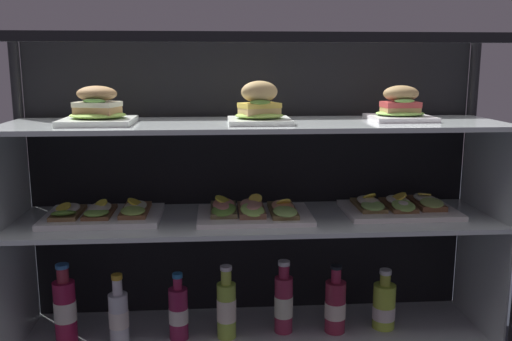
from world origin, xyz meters
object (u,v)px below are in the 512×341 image
at_px(juice_bottle_back_left, 226,308).
at_px(juice_bottle_front_second, 384,306).
at_px(plated_roll_sandwich_left_of_center, 400,108).
at_px(juice_bottle_tucked_behind, 335,305).
at_px(juice_bottle_front_fourth, 178,312).
at_px(juice_bottle_front_left_end, 119,316).
at_px(juice_bottle_back_center, 284,302).
at_px(open_sandwich_tray_far_right, 253,211).
at_px(plated_roll_sandwich_near_left_corner, 98,111).
at_px(juice_bottle_front_middle, 65,310).
at_px(open_sandwich_tray_mid_left, 103,214).
at_px(plated_roll_sandwich_mid_right, 259,108).
at_px(open_sandwich_tray_near_right_corner, 399,206).

bearing_deg(juice_bottle_back_left, juice_bottle_front_second, 3.12).
xyz_separation_m(plated_roll_sandwich_left_of_center, juice_bottle_tucked_behind, (-0.19, -0.02, -0.62)).
xyz_separation_m(juice_bottle_front_fourth, juice_bottle_back_left, (0.15, -0.00, 0.01)).
xyz_separation_m(juice_bottle_front_left_end, juice_bottle_front_second, (0.83, 0.04, -0.01)).
bearing_deg(juice_bottle_back_center, open_sandwich_tray_far_right, -173.55).
relative_size(plated_roll_sandwich_near_left_corner, juice_bottle_front_middle, 0.79).
distance_m(open_sandwich_tray_far_right, juice_bottle_front_fourth, 0.39).
distance_m(juice_bottle_front_middle, juice_bottle_back_center, 0.67).
height_order(open_sandwich_tray_far_right, juice_bottle_front_middle, open_sandwich_tray_far_right).
distance_m(open_sandwich_tray_mid_left, juice_bottle_front_left_end, 0.32).
relative_size(plated_roll_sandwich_left_of_center, juice_bottle_back_center, 0.77).
bearing_deg(plated_roll_sandwich_mid_right, juice_bottle_front_middle, 178.25).
relative_size(plated_roll_sandwich_mid_right, open_sandwich_tray_near_right_corner, 0.52).
bearing_deg(open_sandwich_tray_near_right_corner, juice_bottle_tucked_behind, -173.35).
relative_size(juice_bottle_front_fourth, juice_bottle_tucked_behind, 0.97).
bearing_deg(open_sandwich_tray_near_right_corner, juice_bottle_front_second, -166.50).
relative_size(juice_bottle_front_middle, juice_bottle_tucked_behind, 1.15).
bearing_deg(juice_bottle_front_fourth, plated_roll_sandwich_near_left_corner, -177.20).
relative_size(open_sandwich_tray_mid_left, open_sandwich_tray_far_right, 1.00).
relative_size(plated_roll_sandwich_mid_right, juice_bottle_tucked_behind, 0.81).
distance_m(open_sandwich_tray_near_right_corner, juice_bottle_back_center, 0.47).
xyz_separation_m(open_sandwich_tray_mid_left, juice_bottle_tucked_behind, (0.71, -0.01, -0.31)).
distance_m(plated_roll_sandwich_near_left_corner, juice_bottle_front_left_end, 0.62).
bearing_deg(juice_bottle_front_fourth, juice_bottle_front_second, 2.22).
bearing_deg(plated_roll_sandwich_mid_right, juice_bottle_tucked_behind, 7.62).
distance_m(plated_roll_sandwich_mid_right, juice_bottle_front_left_end, 0.76).
bearing_deg(open_sandwich_tray_near_right_corner, juice_bottle_front_middle, -177.89).
distance_m(plated_roll_sandwich_mid_right, juice_bottle_front_middle, 0.84).
bearing_deg(juice_bottle_back_center, juice_bottle_front_second, 0.69).
bearing_deg(juice_bottle_front_left_end, juice_bottle_front_second, 2.63).
height_order(open_sandwich_tray_far_right, open_sandwich_tray_near_right_corner, open_sandwich_tray_far_right).
xyz_separation_m(open_sandwich_tray_far_right, juice_bottle_front_second, (0.42, 0.01, -0.33)).
xyz_separation_m(juice_bottle_front_left_end, juice_bottle_back_left, (0.33, 0.01, 0.01)).
bearing_deg(juice_bottle_back_left, plated_roll_sandwich_mid_right, -11.06).
bearing_deg(juice_bottle_front_fourth, juice_bottle_front_middle, -179.35).
bearing_deg(plated_roll_sandwich_near_left_corner, open_sandwich_tray_near_right_corner, 2.82).
distance_m(plated_roll_sandwich_near_left_corner, open_sandwich_tray_far_right, 0.53).
relative_size(plated_roll_sandwich_mid_right, open_sandwich_tray_far_right, 0.52).
distance_m(open_sandwich_tray_near_right_corner, juice_bottle_back_left, 0.62).
relative_size(plated_roll_sandwich_left_of_center, juice_bottle_front_middle, 0.72).
xyz_separation_m(open_sandwich_tray_far_right, open_sandwich_tray_near_right_corner, (0.46, 0.02, -0.00)).
height_order(plated_roll_sandwich_mid_right, juice_bottle_back_center, plated_roll_sandwich_mid_right).
height_order(juice_bottle_back_center, juice_bottle_tucked_behind, juice_bottle_back_center).
bearing_deg(juice_bottle_front_fourth, juice_bottle_tucked_behind, 1.27).
relative_size(juice_bottle_front_middle, juice_bottle_back_center, 1.07).
relative_size(open_sandwich_tray_far_right, juice_bottle_front_fourth, 1.60).
relative_size(plated_roll_sandwich_near_left_corner, open_sandwich_tray_far_right, 0.58).
relative_size(plated_roll_sandwich_near_left_corner, plated_roll_sandwich_mid_right, 1.11).
relative_size(open_sandwich_tray_near_right_corner, juice_bottle_front_left_end, 1.55).
distance_m(plated_roll_sandwich_near_left_corner, open_sandwich_tray_near_right_corner, 0.95).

